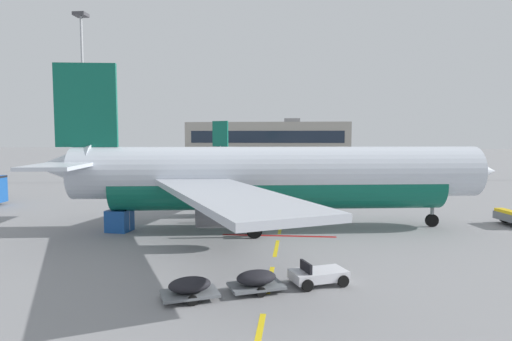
% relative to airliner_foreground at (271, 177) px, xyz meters
% --- Properties ---
extents(ground, '(400.00, 400.00, 0.00)m').
position_rel_airliner_foreground_xyz_m(ground, '(22.70, 15.78, -3.95)').
color(ground, gray).
extents(apron_paint_markings, '(8.00, 98.42, 0.01)m').
position_rel_airliner_foreground_xyz_m(apron_paint_markings, '(0.70, 13.57, -3.95)').
color(apron_paint_markings, yellow).
rests_on(apron_paint_markings, ground).
extents(airliner_foreground, '(34.77, 34.20, 12.20)m').
position_rel_airliner_foreground_xyz_m(airliner_foreground, '(0.00, 0.00, 0.00)').
color(airliner_foreground, silver).
rests_on(airliner_foreground, ground).
extents(airliner_mid_left, '(26.82, 25.44, 9.83)m').
position_rel_airliner_foreground_xyz_m(airliner_mid_left, '(-3.14, 44.09, -0.77)').
color(airliner_mid_left, silver).
rests_on(airliner_mid_left, ground).
extents(baggage_train, '(8.44, 4.88, 1.14)m').
position_rel_airliner_foreground_xyz_m(baggage_train, '(0.22, -13.22, -3.42)').
color(baggage_train, silver).
rests_on(baggage_train, ground).
extents(uld_cargo_container, '(1.76, 1.72, 1.60)m').
position_rel_airliner_foreground_xyz_m(uld_cargo_container, '(-11.03, -1.92, -3.15)').
color(uld_cargo_container, '#194C9E').
rests_on(uld_cargo_container, ground).
extents(apron_light_mast_near, '(1.80, 1.80, 24.93)m').
position_rel_airliner_foreground_xyz_m(apron_light_mast_near, '(-29.79, 29.58, 11.55)').
color(apron_light_mast_near, slate).
rests_on(apron_light_mast_near, ground).
extents(terminal_satellite, '(60.92, 21.10, 13.73)m').
position_rel_airliner_foreground_xyz_m(terminal_satellite, '(-9.59, 135.30, 2.14)').
color(terminal_satellite, '#9E998E').
rests_on(terminal_satellite, ground).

